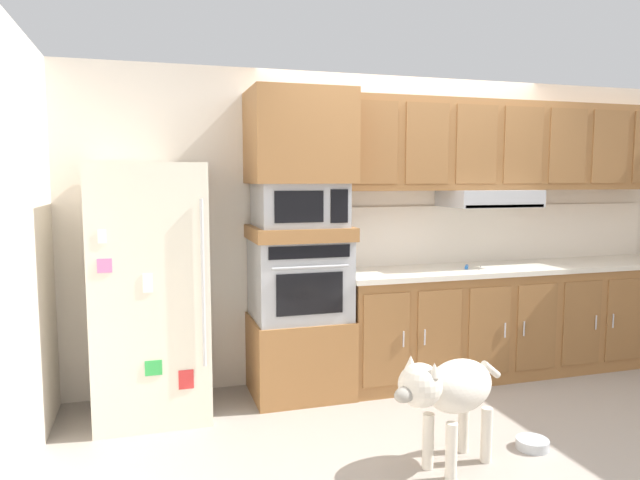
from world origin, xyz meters
The scene contains 16 objects.
ground_plane centered at (0.00, 0.00, 0.00)m, with size 9.60×9.60×0.00m, color #9E9389.
back_kitchen_wall centered at (0.00, 1.11, 1.25)m, with size 6.20×0.12×2.50m, color silver.
side_panel_left centered at (-2.80, 0.00, 1.25)m, with size 0.12×7.10×2.50m, color silver.
refrigerator centered at (-2.08, 0.68, 0.88)m, with size 0.76×0.73×1.76m.
oven_base_cabinet centered at (-0.99, 0.75, 0.30)m, with size 0.74×0.62×0.60m, color #996638.
built_in_oven centered at (-0.99, 0.75, 0.90)m, with size 0.70×0.62×0.60m.
appliance_mid_shelf centered at (-0.99, 0.75, 1.25)m, with size 0.74×0.62×0.10m, color #996638.
microwave centered at (-0.99, 0.75, 1.46)m, with size 0.64×0.54×0.32m.
appliance_upper_cabinet centered at (-0.99, 0.75, 1.96)m, with size 0.74×0.62×0.68m, color #996638.
lower_cabinet_run centered at (0.92, 0.75, 0.44)m, with size 3.08×0.63×0.88m.
countertop_slab centered at (0.92, 0.75, 0.90)m, with size 3.12×0.64×0.04m, color silver.
backsplash_panel centered at (0.92, 1.04, 1.17)m, with size 3.12×0.02×0.50m, color white.
upper_cabinet_with_hood centered at (0.90, 0.87, 1.90)m, with size 3.08×0.48×0.88m.
screwdriver centered at (0.42, 0.70, 0.93)m, with size 0.17×0.16×0.03m.
dog centered at (-0.48, -0.64, 0.47)m, with size 0.87×0.48×0.70m.
dog_food_bowl centered at (0.15, -0.55, 0.03)m, with size 0.20×0.20×0.06m.
Camera 1 is at (-2.09, -3.44, 1.66)m, focal length 32.48 mm.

